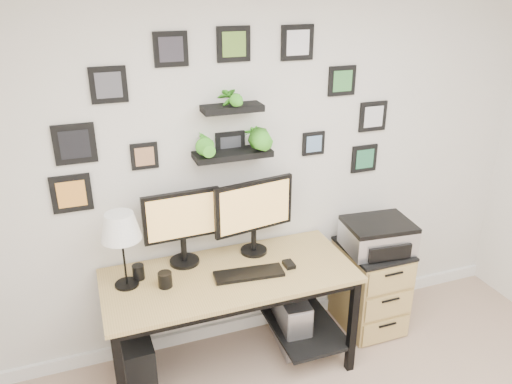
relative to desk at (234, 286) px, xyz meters
name	(u,v)px	position (x,y,z in m)	size (l,w,h in m)	color
room	(270,317)	(0.38, 0.32, -0.58)	(4.00, 4.00, 4.00)	tan
desk	(234,286)	(0.00, 0.00, 0.00)	(1.60, 0.70, 0.75)	tan
monitor_left	(182,223)	(-0.28, 0.19, 0.42)	(0.50, 0.20, 0.51)	black
monitor_right	(254,211)	(0.20, 0.17, 0.44)	(0.57, 0.21, 0.53)	black
keyboard	(249,274)	(0.07, -0.10, 0.13)	(0.44, 0.14, 0.02)	black
mouse	(289,264)	(0.35, -0.08, 0.14)	(0.06, 0.09, 0.03)	black
table_lamp	(120,228)	(-0.67, 0.06, 0.51)	(0.24, 0.24, 0.49)	black
mug	(165,280)	(-0.45, -0.04, 0.17)	(0.09, 0.09, 0.10)	black
pen_cup	(138,272)	(-0.59, 0.11, 0.17)	(0.07, 0.07, 0.10)	black
pc_tower_black	(138,361)	(-0.66, -0.01, -0.42)	(0.18, 0.41, 0.41)	black
pc_tower_grey	(290,320)	(0.44, 0.05, -0.42)	(0.22, 0.43, 0.42)	gray
file_cabinet	(370,286)	(1.10, 0.06, -0.29)	(0.43, 0.53, 0.67)	tan
printer	(378,236)	(1.11, 0.04, 0.15)	(0.50, 0.42, 0.21)	silver
wall_decor	(231,121)	(0.09, 0.27, 1.03)	(2.29, 0.18, 1.05)	black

